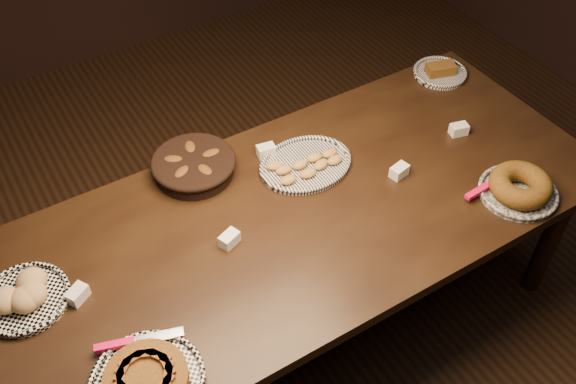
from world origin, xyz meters
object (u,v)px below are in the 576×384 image
buffet_table (293,229)px  madeleine_platter (306,165)px  apple_tart_plate (146,380)px  bundt_cake_plate (519,188)px

buffet_table → madeleine_platter: bearing=46.9°
buffet_table → apple_tart_plate: size_ratio=6.84×
buffet_table → bundt_cake_plate: 0.85m
apple_tart_plate → madeleine_platter: bearing=30.1°
buffet_table → madeleine_platter: (0.17, 0.19, 0.09)m
buffet_table → madeleine_platter: 0.27m
madeleine_platter → bundt_cake_plate: bundt_cake_plate is taller
bundt_cake_plate → buffet_table: bearing=174.1°
madeleine_platter → bundt_cake_plate: bearing=-54.7°
buffet_table → bundt_cake_plate: (0.76, -0.35, 0.11)m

